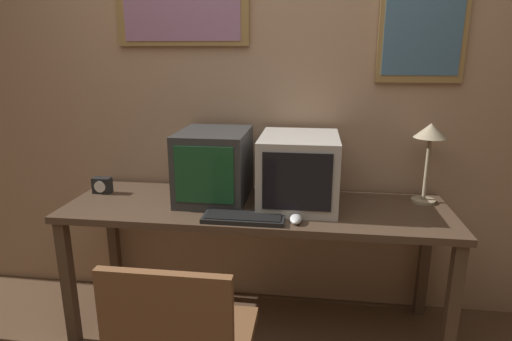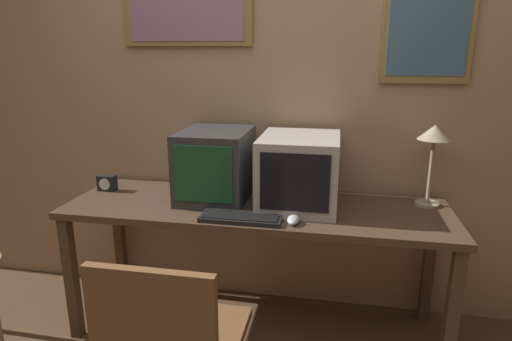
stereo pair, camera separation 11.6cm
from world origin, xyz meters
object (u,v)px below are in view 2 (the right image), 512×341
Objects in this scene: monitor_left at (215,165)px; mouse_near_keyboard at (293,220)px; keyboard_main at (241,217)px; desk_lamp at (434,142)px; desk_clock at (107,183)px; monitor_right at (299,171)px.

mouse_near_keyboard is (0.46, -0.28, -0.17)m from monitor_left.
keyboard_main is 0.92× the size of desk_lamp.
keyboard_main is at bearing -179.32° from mouse_near_keyboard.
mouse_near_keyboard is at bearing 0.68° from keyboard_main.
mouse_near_keyboard is 1.16m from desk_clock.
monitor_right is 1.13m from desk_clock.
desk_lamp reaches higher than mouse_near_keyboard.
monitor_right is (0.46, -0.02, -0.00)m from monitor_left.
desk_clock is at bearing -177.35° from desk_lamp.
desk_clock is at bearing 161.05° from keyboard_main.
keyboard_main is at bearing -157.47° from desk_lamp.
keyboard_main is 1.05m from desk_lamp.
monitor_left is at bearing -0.95° from desk_clock.
mouse_near_keyboard is 0.26× the size of desk_lamp.
mouse_near_keyboard is at bearing -89.84° from monitor_right.
desk_clock is at bearing 179.05° from monitor_left.
mouse_near_keyboard is 1.08× the size of desk_clock.
monitor_left is at bearing -175.24° from desk_lamp.
monitor_left is 1.04× the size of desk_lamp.
monitor_left is 1.13× the size of keyboard_main.
monitor_right is at bearing 46.68° from keyboard_main.
monitor_left reaches higher than desk_clock.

